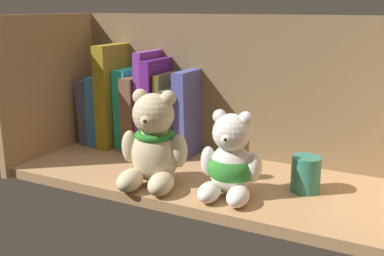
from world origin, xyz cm
name	(u,v)px	position (x,y,z in cm)	size (l,w,h in cm)	color
shelf_board	(207,181)	(0.00, 0.00, 1.00)	(77.16, 29.05, 2.00)	tan
shelf_back_panel	(237,92)	(0.00, 15.12, 16.56)	(79.56, 1.20, 33.12)	olive
shelf_side_panel_left	(52,88)	(-39.38, 0.00, 16.56)	(1.60, 31.45, 33.12)	tan
book_0	(97,109)	(-35.71, 11.24, 9.78)	(2.74, 12.19, 15.56)	#494A75
book_1	(107,108)	(-32.57, 11.24, 10.33)	(2.97, 12.98, 16.67)	#317ABD
book_2	(118,95)	(-29.19, 11.24, 14.10)	(3.23, 14.39, 24.19)	olive
book_3	(130,107)	(-25.64, 11.24, 11.30)	(3.30, 9.62, 18.60)	#28C4B2
book_4	(143,111)	(-22.18, 11.24, 10.64)	(3.04, 14.26, 17.28)	brown
book_5	(152,101)	(-19.41, 11.24, 13.53)	(1.93, 12.66, 23.05)	purple
book_6	(161,105)	(-17.02, 11.24, 12.73)	(2.28, 14.27, 21.46)	#641F85
book_7	(170,112)	(-14.77, 11.24, 11.22)	(1.65, 12.88, 18.43)	brown
book_8	(179,120)	(-12.49, 11.24, 9.70)	(2.34, 14.28, 15.40)	brown
book_9	(190,113)	(-9.61, 11.24, 11.59)	(2.85, 11.21, 19.19)	#4D50A7
teddy_bear_larger	(153,145)	(-7.39, -8.07, 9.69)	(13.37, 13.90, 18.01)	beige
teddy_bear_smaller	(231,163)	(7.58, -6.59, 8.06)	(11.35, 11.95, 15.43)	white
pillar_candle	(306,174)	(19.14, 1.32, 5.28)	(5.31, 5.31, 6.57)	#2D7A66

